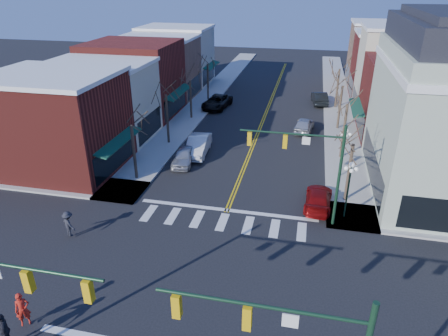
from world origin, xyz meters
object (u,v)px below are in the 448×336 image
Objects in this scene: lamppost_midblock at (344,144)px; car_left_near at (184,156)px; car_left_mid at (198,145)px; pedestrian_dark_a at (4,330)px; car_left_far at (217,102)px; car_right_near at (318,198)px; lamppost_corner at (349,181)px; pedestrian_red_a at (23,309)px; car_right_far at (320,98)px; car_right_mid at (304,125)px; pedestrian_dark_b at (69,224)px.

car_left_near is (-13.65, -0.22, -2.23)m from lamppost_midblock.
car_left_mid is 23.19m from pedestrian_dark_a.
car_left_far reaches higher than car_left_near.
lamppost_midblock is at bearing -105.60° from car_right_near.
lamppost_corner is at bearing -30.27° from car_left_near.
car_left_far is 3.15× the size of pedestrian_red_a.
car_left_near is at bearing 155.30° from lamppost_corner.
lamppost_corner is 0.89× the size of car_right_far.
car_left_near is 24.67m from car_right_far.
lamppost_midblock is 2.38× the size of pedestrian_red_a.
car_left_near is at bearing 53.82° from car_right_mid.
lamppost_corner reaches higher than car_right_near.
car_left_far is (-0.95, 17.03, 0.06)m from car_left_near.
car_left_mid reaches higher than car_right_mid.
car_right_far is at bearing -90.65° from car_right_mid.
lamppost_midblock reaches higher than pedestrian_dark_a.
car_left_far is at bearing 12.27° from car_right_far.
pedestrian_dark_a is (-15.50, -20.89, -1.89)m from lamppost_midblock.
pedestrian_dark_b is (-1.92, 8.28, -0.05)m from pedestrian_dark_a.
car_left_mid is 2.80× the size of pedestrian_dark_a.
lamppost_midblock is 25.10m from pedestrian_red_a.
pedestrian_red_a is 1.04× the size of pedestrian_dark_b.
car_left_far is at bearing 87.64° from car_left_near.
lamppost_corner is 0.76× the size of car_left_far.
car_right_far reaches higher than car_left_far.
car_left_near is 2.47m from car_left_mid.
car_left_mid is 1.12× the size of car_right_near.
car_left_far is (-14.60, 23.30, -2.17)m from lamppost_corner.
car_left_near is at bearing -179.06° from lamppost_midblock.
car_left_near is at bearing -108.88° from car_left_mid.
car_left_near is at bearing 132.94° from pedestrian_dark_a.
lamppost_corner reaches higher than car_right_far.
car_right_near is at bearing 82.43° from car_right_far.
pedestrian_red_a reaches higher than pedestrian_dark_b.
car_right_mid is (9.60, 8.29, -0.10)m from car_left_mid.
car_right_mid is at bearing 108.02° from lamppost_midblock.
pedestrian_dark_b is (-3.78, -12.39, 0.29)m from car_left_near.
car_right_mid is at bearing 101.34° from lamppost_corner.
lamppost_corner is 21.24m from pedestrian_dark_a.
pedestrian_red_a is (-15.50, -19.65, -1.90)m from lamppost_midblock.
car_right_mid is (10.25, 10.67, 0.02)m from car_left_near.
lamppost_midblock is 6.00m from car_right_near.
pedestrian_dark_a is at bearing 64.49° from car_right_far.
car_left_mid is at bearing 45.12° from pedestrian_red_a.
car_right_mid is 33.60m from pedestrian_dark_a.
car_right_far is at bearing 27.10° from car_left_far.
car_left_mid is 22.28m from car_right_far.
car_left_far is 1.17× the size of car_right_far.
car_right_mid is (11.20, -6.35, -0.04)m from car_left_far.
pedestrian_dark_b is (-2.82, -29.42, 0.23)m from car_left_far.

